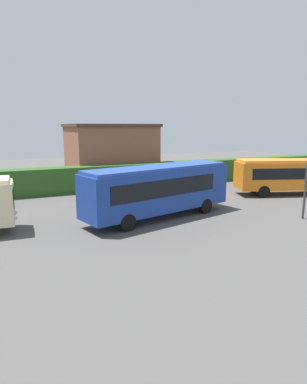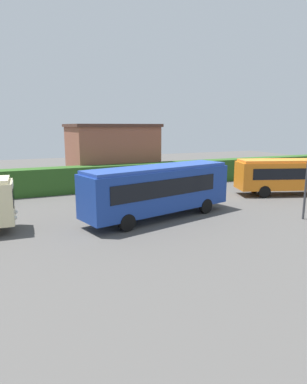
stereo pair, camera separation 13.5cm
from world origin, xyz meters
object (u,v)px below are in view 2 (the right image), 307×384
object	(u,v)px
bus_orange	(294,174)
traffic_cone	(221,182)
person_right	(176,191)
bus_blue	(159,188)

from	to	relation	value
bus_orange	traffic_cone	bearing A→B (deg)	132.50
person_right	traffic_cone	distance (m)	9.62
person_right	traffic_cone	xyz separation A→B (m)	(7.98, 5.34, -0.66)
bus_blue	person_right	world-z (taller)	bus_blue
person_right	bus_blue	bearing A→B (deg)	47.84
bus_orange	traffic_cone	xyz separation A→B (m)	(-2.79, 6.53, -1.45)
bus_blue	traffic_cone	bearing A→B (deg)	24.12
bus_blue	person_right	bearing A→B (deg)	33.31
bus_orange	person_right	world-z (taller)	bus_orange
bus_orange	person_right	size ratio (longest dim) A/B	5.53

